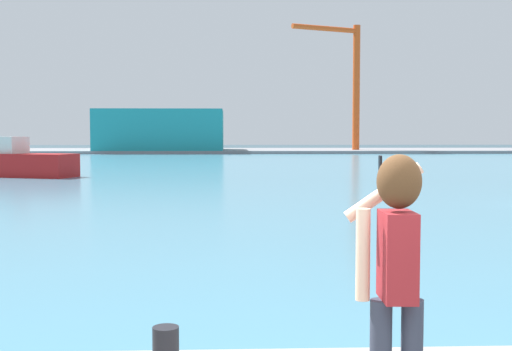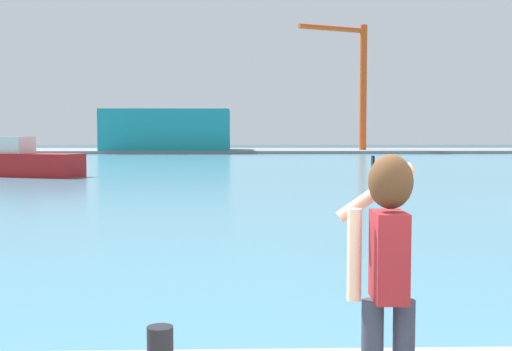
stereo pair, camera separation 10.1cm
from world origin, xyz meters
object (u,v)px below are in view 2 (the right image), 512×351
object	(u,v)px
port_crane	(356,75)
harbor_bollard	(160,350)
warehouse_left	(168,130)
person_photographer	(387,261)
boat_moored	(21,162)

from	to	relation	value
port_crane	harbor_bollard	bearing A→B (deg)	-101.30
warehouse_left	port_crane	distance (m)	27.45
person_photographer	boat_moored	world-z (taller)	boat_moored
harbor_bollard	boat_moored	world-z (taller)	boat_moored
boat_moored	harbor_bollard	bearing A→B (deg)	-50.07
boat_moored	warehouse_left	size ratio (longest dim) A/B	0.45
person_photographer	port_crane	xyz separation A→B (m)	(15.75, 87.54, 9.16)
person_photographer	warehouse_left	size ratio (longest dim) A/B	0.10
warehouse_left	port_crane	world-z (taller)	port_crane
person_photographer	port_crane	size ratio (longest dim) A/B	0.10
harbor_bollard	port_crane	distance (m)	88.86
warehouse_left	harbor_bollard	bearing A→B (deg)	-84.08
boat_moored	port_crane	xyz separation A→B (m)	(29.78, 51.74, 9.99)
harbor_bollard	boat_moored	distance (m)	37.01
person_photographer	boat_moored	size ratio (longest dim) A/B	0.22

